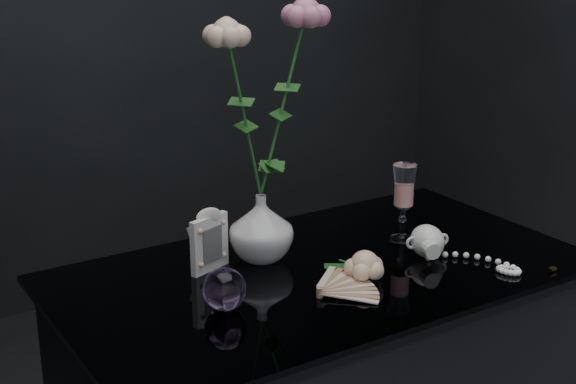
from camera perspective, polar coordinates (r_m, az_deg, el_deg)
vase at (r=1.63m, az=-1.92°, el=-2.54°), size 0.15×0.15×0.14m
wine_glass at (r=1.74m, az=8.21°, el=-0.77°), size 0.07×0.07×0.17m
picture_frame at (r=1.58m, az=-5.62°, el=-3.36°), size 0.12×0.10×0.13m
paperweight at (r=1.43m, az=-4.54°, el=-6.91°), size 0.09×0.09×0.08m
paper_fan at (r=1.48m, az=2.28°, el=-7.08°), size 0.27×0.24×0.02m
loose_rose at (r=1.55m, az=5.48°, el=-5.21°), size 0.14×0.18×0.06m
pearl_jar at (r=1.68m, az=9.89°, el=-3.36°), size 0.29×0.30×0.07m
roses at (r=1.55m, az=-1.52°, el=7.13°), size 0.25×0.10×0.43m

